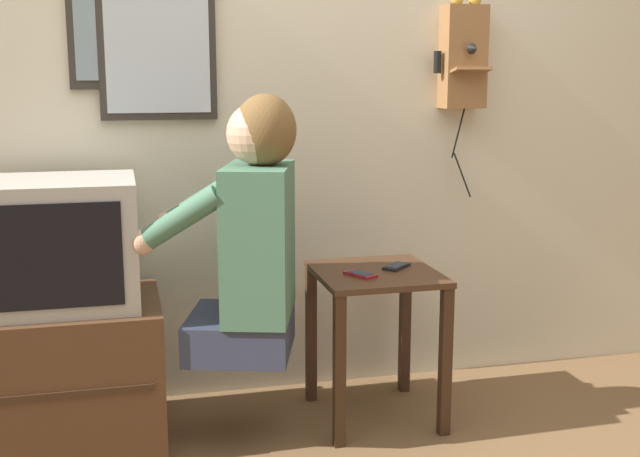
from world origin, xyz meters
TOP-DOWN VIEW (x-y plane):
  - wall_back at (0.00, 0.99)m, footprint 6.80×0.05m
  - side_table at (0.38, 0.58)m, footprint 0.45×0.48m
  - person at (-0.11, 0.50)m, footprint 0.61×0.54m
  - tv_stand at (-0.80, 0.64)m, footprint 0.74×0.55m
  - television at (-0.78, 0.64)m, footprint 0.57×0.47m
  - wall_phone_antique at (0.85, 0.91)m, footprint 0.22×0.19m
  - framed_picture at (-0.53, 0.95)m, footprint 0.37×0.03m
  - wall_mirror at (-0.38, 0.95)m, footprint 0.44×0.04m
  - cell_phone_held at (0.30, 0.52)m, footprint 0.11×0.14m
  - cell_phone_spare at (0.47, 0.60)m, footprint 0.13×0.13m

SIDE VIEW (x-z plane):
  - tv_stand at x=-0.80m, z-range 0.00..0.52m
  - side_table at x=0.38m, z-range 0.16..0.74m
  - cell_phone_held at x=0.30m, z-range 0.58..0.60m
  - cell_phone_spare at x=0.47m, z-range 0.58..0.60m
  - television at x=-0.78m, z-range 0.52..0.96m
  - person at x=-0.11m, z-range 0.30..1.22m
  - wall_back at x=0.00m, z-range 0.00..2.55m
  - wall_phone_antique at x=0.85m, z-range 0.97..1.81m
  - wall_mirror at x=-0.38m, z-range 1.14..1.70m
  - framed_picture at x=-0.53m, z-range 1.26..1.74m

